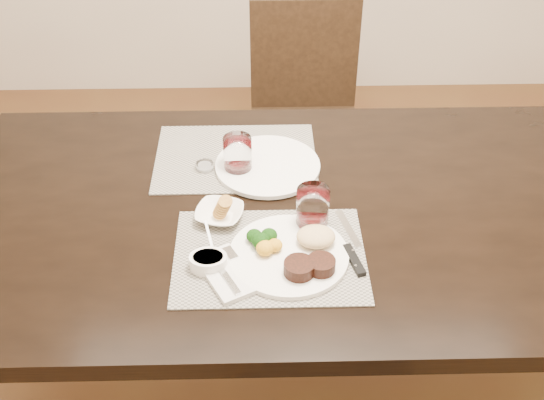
{
  "coord_description": "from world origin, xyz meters",
  "views": [
    {
      "loc": [
        -0.18,
        -1.38,
        1.88
      ],
      "look_at": [
        -0.15,
        -0.05,
        0.82
      ],
      "focal_mm": 45.0,
      "sensor_mm": 36.0,
      "label": 1
    }
  ],
  "objects_px": {
    "dinner_plate": "(295,253)",
    "cracker_bowl": "(220,214)",
    "far_plate": "(268,166)",
    "wine_glass_near": "(312,210)",
    "chair_far": "(305,106)",
    "steak_knife": "(353,252)"
  },
  "relations": [
    {
      "from": "dinner_plate",
      "to": "wine_glass_near",
      "type": "bearing_deg",
      "value": 58.8
    },
    {
      "from": "chair_far",
      "to": "cracker_bowl",
      "type": "distance_m",
      "value": 1.05
    },
    {
      "from": "cracker_bowl",
      "to": "far_plate",
      "type": "height_order",
      "value": "cracker_bowl"
    },
    {
      "from": "steak_knife",
      "to": "wine_glass_near",
      "type": "height_order",
      "value": "wine_glass_near"
    },
    {
      "from": "dinner_plate",
      "to": "steak_knife",
      "type": "bearing_deg",
      "value": -3.82
    },
    {
      "from": "far_plate",
      "to": "dinner_plate",
      "type": "bearing_deg",
      "value": -81.23
    },
    {
      "from": "dinner_plate",
      "to": "chair_far",
      "type": "bearing_deg",
      "value": 76.7
    },
    {
      "from": "cracker_bowl",
      "to": "wine_glass_near",
      "type": "bearing_deg",
      "value": -8.24
    },
    {
      "from": "dinner_plate",
      "to": "far_plate",
      "type": "xyz_separation_m",
      "value": [
        -0.06,
        0.37,
        -0.01
      ]
    },
    {
      "from": "cracker_bowl",
      "to": "far_plate",
      "type": "distance_m",
      "value": 0.25
    },
    {
      "from": "dinner_plate",
      "to": "cracker_bowl",
      "type": "relative_size",
      "value": 1.98
    },
    {
      "from": "cracker_bowl",
      "to": "far_plate",
      "type": "xyz_separation_m",
      "value": [
        0.13,
        0.22,
        -0.01
      ]
    },
    {
      "from": "cracker_bowl",
      "to": "wine_glass_near",
      "type": "distance_m",
      "value": 0.24
    },
    {
      "from": "chair_far",
      "to": "cracker_bowl",
      "type": "bearing_deg",
      "value": -106.32
    },
    {
      "from": "cracker_bowl",
      "to": "steak_knife",
      "type": "bearing_deg",
      "value": -23.35
    },
    {
      "from": "dinner_plate",
      "to": "wine_glass_near",
      "type": "height_order",
      "value": "wine_glass_near"
    },
    {
      "from": "chair_far",
      "to": "far_plate",
      "type": "relative_size",
      "value": 3.04
    },
    {
      "from": "steak_knife",
      "to": "wine_glass_near",
      "type": "distance_m",
      "value": 0.15
    },
    {
      "from": "far_plate",
      "to": "steak_knife",
      "type": "bearing_deg",
      "value": -61.2
    },
    {
      "from": "chair_far",
      "to": "far_plate",
      "type": "bearing_deg",
      "value": -101.88
    },
    {
      "from": "wine_glass_near",
      "to": "dinner_plate",
      "type": "bearing_deg",
      "value": -113.06
    },
    {
      "from": "steak_knife",
      "to": "far_plate",
      "type": "xyz_separation_m",
      "value": [
        -0.2,
        0.36,
        0.0
      ]
    }
  ]
}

